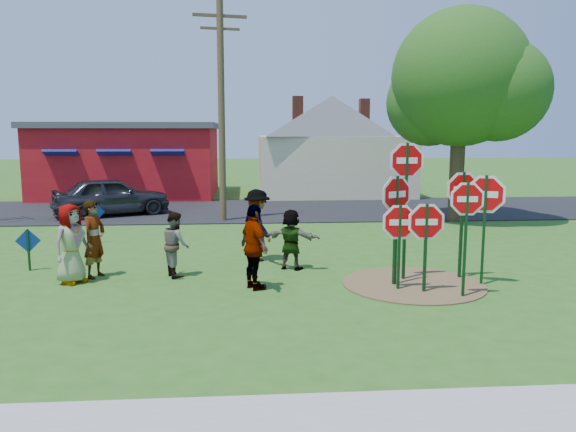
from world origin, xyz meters
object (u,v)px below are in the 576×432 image
at_px(stop_sign_b, 406,175).
at_px(stop_sign_c, 467,213).
at_px(leafy_tree, 464,85).
at_px(stop_sign_a, 400,229).
at_px(person_b, 94,239).
at_px(person_a, 71,244).
at_px(suv, 111,196).
at_px(stop_sign_d, 463,198).
at_px(utility_pole, 221,108).

xyz_separation_m(stop_sign_b, stop_sign_c, (0.86, -1.47, -0.66)).
distance_m(stop_sign_b, stop_sign_c, 1.83).
bearing_deg(leafy_tree, stop_sign_a, -117.87).
bearing_deg(person_b, person_a, 163.92).
relative_size(stop_sign_b, leafy_tree, 0.42).
height_order(person_b, suv, person_b).
xyz_separation_m(stop_sign_d, leafy_tree, (3.18, 8.40, 3.25)).
bearing_deg(person_b, stop_sign_b, -74.33).
height_order(stop_sign_d, utility_pole, utility_pole).
xyz_separation_m(stop_sign_b, person_b, (-7.25, 0.79, -1.53)).
bearing_deg(person_a, stop_sign_b, -57.91).
distance_m(stop_sign_c, utility_pole, 12.16).
bearing_deg(stop_sign_b, stop_sign_d, -2.41).
relative_size(stop_sign_a, stop_sign_b, 0.61).
bearing_deg(stop_sign_c, person_a, 174.18).
distance_m(stop_sign_c, suv, 15.86).
xyz_separation_m(person_a, leafy_tree, (12.18, 8.13, 4.25)).
distance_m(stop_sign_c, person_a, 8.72).
distance_m(suv, leafy_tree, 14.57).
relative_size(stop_sign_a, utility_pole, 0.25).
height_order(stop_sign_d, suv, stop_sign_d).
distance_m(stop_sign_c, stop_sign_d, 1.59).
distance_m(stop_sign_b, stop_sign_d, 1.47).
relative_size(suv, leafy_tree, 0.58).
height_order(stop_sign_a, person_b, stop_sign_a).
height_order(person_a, suv, person_a).
bearing_deg(stop_sign_d, stop_sign_c, -110.22).
distance_m(stop_sign_b, person_b, 7.45).
bearing_deg(stop_sign_a, utility_pole, 114.29).
xyz_separation_m(person_b, utility_pole, (2.70, 8.33, 3.40)).
bearing_deg(person_a, suv, 42.67).
height_order(person_b, utility_pole, utility_pole).
xyz_separation_m(stop_sign_b, suv, (-9.17, 10.78, -1.62)).
bearing_deg(stop_sign_c, stop_sign_b, 126.19).
bearing_deg(stop_sign_d, person_a, 176.61).
height_order(stop_sign_c, utility_pole, utility_pole).
bearing_deg(stop_sign_a, suv, 128.61).
height_order(stop_sign_b, stop_sign_c, stop_sign_b).
relative_size(stop_sign_b, person_a, 1.82).
bearing_deg(person_b, stop_sign_a, -81.26).
height_order(person_b, leafy_tree, leafy_tree).
xyz_separation_m(person_a, person_b, (0.38, 0.49, 0.01)).
xyz_separation_m(stop_sign_d, person_b, (-8.61, 0.75, -0.99)).
bearing_deg(stop_sign_d, stop_sign_a, -155.09).
distance_m(stop_sign_c, person_b, 8.46).
relative_size(stop_sign_a, person_a, 1.11).
relative_size(stop_sign_b, utility_pole, 0.41).
xyz_separation_m(stop_sign_b, person_a, (-7.63, 0.30, -1.53)).
relative_size(stop_sign_d, utility_pole, 0.32).
xyz_separation_m(stop_sign_d, suv, (-10.53, 10.74, -1.09)).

